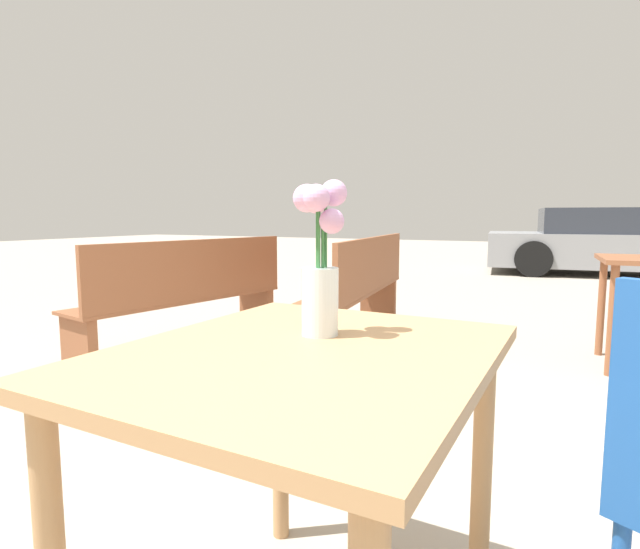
{
  "coord_description": "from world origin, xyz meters",
  "views": [
    {
      "loc": [
        0.47,
        -0.88,
        1.0
      ],
      "look_at": [
        -0.02,
        0.12,
        0.87
      ],
      "focal_mm": 28.0,
      "sensor_mm": 36.0,
      "label": 1
    }
  ],
  "objects_px": {
    "bench_middle": "(188,297)",
    "parked_car": "(606,243)",
    "table_front": "(304,402)",
    "flower_vase": "(320,264)",
    "bench_near": "(362,287)"
  },
  "relations": [
    {
      "from": "table_front",
      "to": "flower_vase",
      "type": "distance_m",
      "value": 0.3
    },
    {
      "from": "table_front",
      "to": "bench_middle",
      "type": "height_order",
      "value": "bench_middle"
    },
    {
      "from": "table_front",
      "to": "flower_vase",
      "type": "xyz_separation_m",
      "value": [
        -0.02,
        0.12,
        0.28
      ]
    },
    {
      "from": "table_front",
      "to": "bench_middle",
      "type": "distance_m",
      "value": 2.5
    },
    {
      "from": "bench_middle",
      "to": "parked_car",
      "type": "height_order",
      "value": "parked_car"
    },
    {
      "from": "table_front",
      "to": "parked_car",
      "type": "bearing_deg",
      "value": 83.04
    },
    {
      "from": "bench_middle",
      "to": "table_front",
      "type": "bearing_deg",
      "value": -43.46
    },
    {
      "from": "flower_vase",
      "to": "bench_near",
      "type": "bearing_deg",
      "value": 109.37
    },
    {
      "from": "table_front",
      "to": "bench_near",
      "type": "relative_size",
      "value": 0.49
    },
    {
      "from": "bench_middle",
      "to": "flower_vase",
      "type": "bearing_deg",
      "value": -41.73
    },
    {
      "from": "bench_near",
      "to": "parked_car",
      "type": "distance_m",
      "value": 6.69
    },
    {
      "from": "flower_vase",
      "to": "table_front",
      "type": "bearing_deg",
      "value": -79.67
    },
    {
      "from": "parked_car",
      "to": "bench_middle",
      "type": "bearing_deg",
      "value": -111.8
    },
    {
      "from": "bench_middle",
      "to": "parked_car",
      "type": "distance_m",
      "value": 7.84
    },
    {
      "from": "table_front",
      "to": "bench_middle",
      "type": "relative_size",
      "value": 0.55
    }
  ]
}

